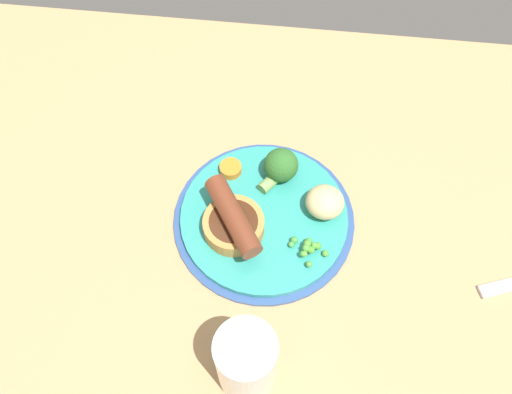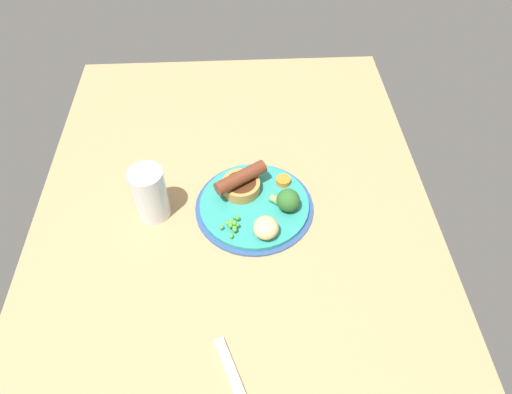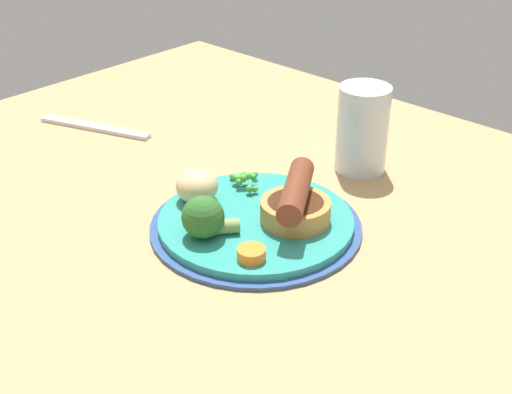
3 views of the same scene
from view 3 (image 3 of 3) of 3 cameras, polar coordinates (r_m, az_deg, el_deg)
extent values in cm
cube|color=tan|center=(84.63, 1.08, -1.94)|extent=(110.00, 80.00, 3.00)
cylinder|color=#2D4C84|center=(80.27, -0.01, -2.37)|extent=(23.86, 23.86, 0.50)
cylinder|color=teal|center=(80.03, -0.01, -2.09)|extent=(21.95, 21.95, 1.40)
cylinder|color=#BC8442|center=(78.63, 3.17, -1.13)|extent=(7.79, 7.79, 2.44)
cylinder|color=#472614|center=(78.10, 3.19, -0.46)|extent=(6.23, 6.23, 0.30)
cylinder|color=brown|center=(77.35, 3.22, 0.53)|extent=(8.30, 10.84, 2.75)
sphere|color=green|center=(84.13, -0.14, 0.62)|extent=(0.74, 0.74, 0.74)
sphere|color=#599F3A|center=(85.87, -0.30, 1.64)|extent=(0.75, 0.75, 0.75)
sphere|color=#4A9B2F|center=(86.12, -1.60, 1.60)|extent=(0.95, 0.95, 0.95)
sphere|color=#529734|center=(85.24, -0.91, 1.57)|extent=(0.98, 0.98, 0.98)
sphere|color=#4A9A42|center=(85.64, -1.57, 1.40)|extent=(0.76, 0.76, 0.76)
sphere|color=#4D9439|center=(87.19, -0.10, 1.81)|extent=(0.77, 0.77, 0.77)
sphere|color=#419333|center=(85.76, -0.20, 1.59)|extent=(0.79, 0.79, 0.79)
sphere|color=green|center=(84.99, -1.36, 1.20)|extent=(0.83, 0.83, 0.83)
sphere|color=#53A43F|center=(85.67, -1.56, 1.47)|extent=(0.91, 0.91, 0.91)
sphere|color=green|center=(85.88, -0.92, 1.77)|extent=(0.96, 0.96, 0.96)
sphere|color=green|center=(85.38, -0.68, 1.69)|extent=(0.96, 0.96, 0.96)
sphere|color=green|center=(83.99, -0.50, 0.65)|extent=(0.94, 0.94, 0.94)
sphere|color=#4C9E38|center=(87.39, -1.84, 1.65)|extent=(0.88, 0.88, 0.88)
sphere|color=#2D6628|center=(75.60, -4.34, -1.57)|extent=(4.61, 4.61, 4.61)
cylinder|color=#7A9E56|center=(76.61, -2.31, -2.36)|extent=(2.85, 3.04, 1.62)
ellipsoid|color=#CCB77F|center=(82.40, -4.75, 0.86)|extent=(5.48, 5.33, 3.77)
cylinder|color=orange|center=(72.45, -0.37, -4.57)|extent=(4.16, 4.16, 1.24)
cube|color=silver|center=(107.47, -12.59, 5.53)|extent=(17.44, 7.73, 0.60)
cylinder|color=silver|center=(91.81, 8.51, 5.40)|extent=(6.61, 6.61, 11.32)
camera|label=1|loc=(1.01, 16.84, 42.52)|focal=40.00mm
camera|label=2|loc=(1.21, -26.63, 40.84)|focal=32.00mm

